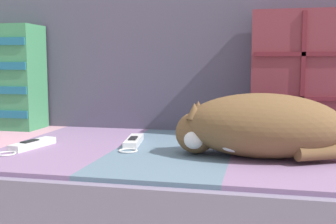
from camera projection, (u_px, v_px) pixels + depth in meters
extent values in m
cube|color=slate|center=(126.00, 180.00, 1.20)|extent=(1.89, 0.77, 0.20)
cube|color=gray|center=(74.00, 143.00, 1.21)|extent=(0.30, 0.69, 0.01)
cube|color=slate|center=(177.00, 148.00, 1.14)|extent=(0.30, 0.69, 0.01)
cube|color=gray|center=(293.00, 153.00, 1.08)|extent=(0.30, 0.69, 0.01)
cube|color=#514C60|center=(154.00, 54.00, 1.47)|extent=(1.89, 0.14, 0.51)
cube|color=brown|center=(326.00, 76.00, 1.22)|extent=(0.42, 0.13, 0.37)
cube|color=maroon|center=(328.00, 99.00, 1.16)|extent=(0.41, 0.01, 0.01)
cube|color=maroon|center=(303.00, 76.00, 1.17)|extent=(0.01, 0.01, 0.36)
cube|color=maroon|center=(330.00, 54.00, 1.15)|extent=(0.41, 0.01, 0.01)
ellipsoid|color=brown|center=(263.00, 125.00, 1.00)|extent=(0.38, 0.20, 0.15)
sphere|color=brown|center=(196.00, 133.00, 1.04)|extent=(0.10, 0.10, 0.10)
sphere|color=white|center=(194.00, 138.00, 1.01)|extent=(0.06, 0.06, 0.06)
ellipsoid|color=white|center=(237.00, 138.00, 0.96)|extent=(0.11, 0.05, 0.07)
cylinder|color=brown|center=(331.00, 152.00, 0.94)|extent=(0.17, 0.11, 0.03)
cone|color=brown|center=(194.00, 111.00, 1.00)|extent=(0.04, 0.04, 0.04)
cone|color=brown|center=(198.00, 108.00, 1.06)|extent=(0.04, 0.04, 0.04)
cube|color=white|center=(134.00, 141.00, 1.17)|extent=(0.06, 0.16, 0.02)
cube|color=black|center=(133.00, 138.00, 1.15)|extent=(0.03, 0.06, 0.00)
cube|color=black|center=(137.00, 137.00, 1.24)|extent=(0.03, 0.01, 0.02)
torus|color=silver|center=(128.00, 151.00, 1.07)|extent=(0.06, 0.06, 0.01)
cube|color=white|center=(33.00, 144.00, 1.12)|extent=(0.06, 0.15, 0.02)
cube|color=black|center=(30.00, 141.00, 1.11)|extent=(0.03, 0.06, 0.00)
cube|color=black|center=(50.00, 140.00, 1.19)|extent=(0.03, 0.01, 0.02)
torus|color=silver|center=(6.00, 154.00, 1.03)|extent=(0.06, 0.06, 0.01)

